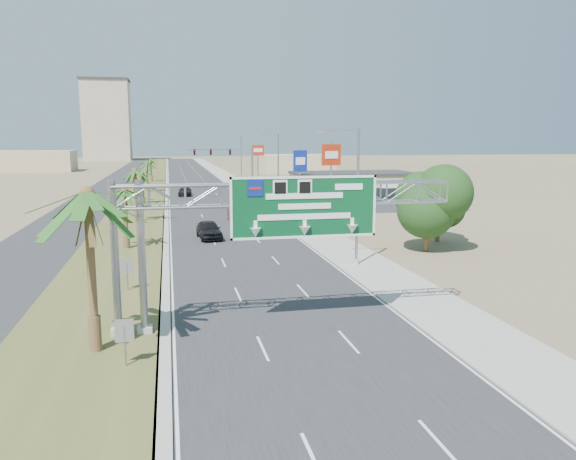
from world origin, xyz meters
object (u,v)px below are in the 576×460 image
at_px(sign_gantry, 271,206).
at_px(pole_sign_red_far, 258,154).
at_px(store_building, 353,187).
at_px(car_far, 185,191).
at_px(car_right_lane, 246,201).
at_px(palm_near, 87,195).
at_px(car_left_lane, 209,230).
at_px(pole_sign_blue, 300,163).
at_px(signal_mast, 240,167).
at_px(car_mid_lane, 236,215).
at_px(pole_sign_red_near, 331,159).

bearing_deg(sign_gantry, pole_sign_red_far, 81.52).
height_order(sign_gantry, store_building, sign_gantry).
xyz_separation_m(sign_gantry, car_far, (-2.20, 67.55, -5.31)).
relative_size(sign_gantry, car_right_lane, 2.82).
xyz_separation_m(palm_near, car_left_lane, (6.89, 27.71, -6.08)).
bearing_deg(store_building, car_far, 155.57).
height_order(car_left_lane, pole_sign_blue, pole_sign_blue).
distance_m(signal_mast, pole_sign_red_far, 9.67).
bearing_deg(store_building, car_mid_lane, -136.66).
bearing_deg(store_building, pole_sign_blue, -152.06).
bearing_deg(pole_sign_blue, car_far, 133.37).
distance_m(palm_near, signal_mast, 65.60).
distance_m(palm_near, pole_sign_red_near, 43.33).
bearing_deg(store_building, signal_mast, 160.46).
bearing_deg(sign_gantry, car_mid_lane, 86.01).
bearing_deg(pole_sign_red_near, store_building, 64.89).
bearing_deg(signal_mast, pole_sign_blue, -56.89).
bearing_deg(car_right_lane, car_mid_lane, -103.64).
bearing_deg(pole_sign_red_near, car_right_lane, 117.51).
bearing_deg(car_mid_lane, pole_sign_blue, 53.55).
distance_m(sign_gantry, car_far, 67.80).
bearing_deg(signal_mast, palm_near, -102.66).
bearing_deg(car_far, store_building, -20.19).
bearing_deg(pole_sign_blue, store_building, 27.94).
distance_m(car_left_lane, car_mid_lane, 11.59).
bearing_deg(pole_sign_red_near, car_mid_lane, 174.24).
height_order(car_left_lane, car_far, car_left_lane).
bearing_deg(car_far, pole_sign_red_far, 17.36).
relative_size(sign_gantry, car_mid_lane, 3.63).
bearing_deg(store_building, pole_sign_red_far, 130.98).
xyz_separation_m(pole_sign_red_near, pole_sign_red_far, (-2.96, 34.89, -0.29)).
height_order(car_far, pole_sign_red_near, pole_sign_red_near).
bearing_deg(car_mid_lane, pole_sign_red_far, 77.69).
relative_size(pole_sign_blue, pole_sign_red_far, 0.93).
xyz_separation_m(car_left_lane, car_right_lane, (6.89, 24.89, -0.02)).
xyz_separation_m(palm_near, pole_sign_red_near, (21.62, 37.55, 0.05)).
height_order(car_right_lane, pole_sign_blue, pole_sign_blue).
height_order(palm_near, pole_sign_red_far, pole_sign_red_far).
xyz_separation_m(store_building, pole_sign_red_near, (-9.58, -20.45, 4.98)).
bearing_deg(car_left_lane, car_right_lane, 69.66).
xyz_separation_m(sign_gantry, pole_sign_red_far, (10.52, 70.52, 0.64)).
xyz_separation_m(car_left_lane, pole_sign_red_near, (14.72, 9.84, 6.13)).
relative_size(sign_gantry, palm_near, 2.01).
distance_m(car_far, pole_sign_blue, 23.37).
height_order(car_left_lane, car_right_lane, car_left_lane).
bearing_deg(sign_gantry, palm_near, -166.68).
height_order(palm_near, signal_mast, palm_near).
height_order(sign_gantry, car_right_lane, sign_gantry).
height_order(sign_gantry, pole_sign_red_near, pole_sign_red_near).
height_order(palm_near, pole_sign_red_near, pole_sign_red_near).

